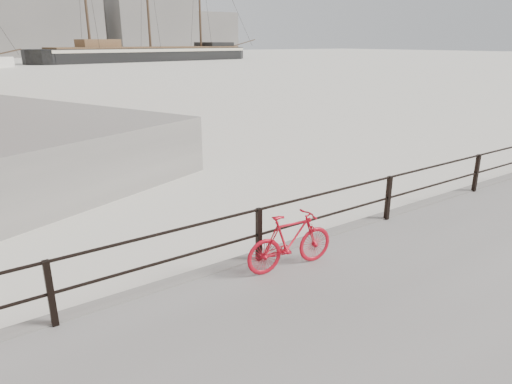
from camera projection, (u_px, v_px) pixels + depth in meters
ground at (380, 231)px, 10.44m from camera, size 400.00×400.00×0.00m
guardrail at (388, 198)px, 10.05m from camera, size 28.00×0.10×1.00m
bicycle at (290, 241)px, 7.87m from camera, size 1.71×0.43×1.02m
barque_black at (152, 61)px, 100.78m from camera, size 61.40×26.52×33.69m
industrial_west at (38, 23)px, 127.39m from camera, size 32.00×18.00×18.00m
industrial_mid at (149, 16)px, 149.38m from camera, size 26.00×20.00×24.00m
industrial_east at (204, 33)px, 167.36m from camera, size 20.00×16.00×14.00m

